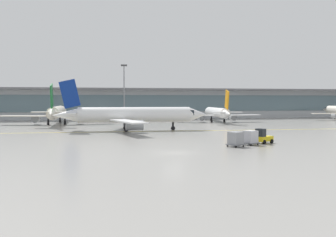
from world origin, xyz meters
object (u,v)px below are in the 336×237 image
Objects in this scene: gate_airplane_2 at (217,113)px; taxiing_regional_jet at (133,115)px; cargo_dolly_lead at (250,137)px; baggage_tug at (263,137)px; apron_light_mast_1 at (124,90)px; cargo_dolly_trailing at (236,139)px; gate_airplane_1 at (57,113)px.

taxiing_regional_jet is at bearing 138.30° from gate_airplane_2.
cargo_dolly_lead is at bearing 171.17° from gate_airplane_2.
taxiing_regional_jet is 10.30× the size of baggage_tug.
cargo_dolly_lead is 66.64m from apron_light_mast_1.
cargo_dolly_trailing is 67.66m from apron_light_mast_1.
cargo_dolly_trailing is at bearing 168.81° from gate_airplane_2.
gate_airplane_1 reaches higher than cargo_dolly_lead.
gate_airplane_2 is 52.31m from cargo_dolly_lead.
cargo_dolly_lead is at bearing -80.59° from apron_light_mast_1.
cargo_dolly_lead and cargo_dolly_trailing have the same top height.
taxiing_regional_jet reaches higher than cargo_dolly_trailing.
gate_airplane_2 is 54.38m from cargo_dolly_trailing.
cargo_dolly_lead is at bearing -61.85° from taxiing_regional_jet.
taxiing_regional_jet is at bearing -92.91° from apron_light_mast_1.
gate_airplane_2 is 0.85× the size of taxiing_regional_jet.
gate_airplane_1 is 57.40m from cargo_dolly_trailing.
taxiing_regional_jet reaches higher than cargo_dolly_lead.
cargo_dolly_trailing is at bearing -151.82° from gate_airplane_1.
gate_airplane_2 is 50.48m from baggage_tug.
baggage_tug is 5.83m from cargo_dolly_trailing.
gate_airplane_2 is 28.54m from apron_light_mast_1.
gate_airplane_2 is at bearing -87.48° from gate_airplane_1.
baggage_tug is at bearing -146.01° from gate_airplane_1.
gate_airplane_1 is 24.53m from apron_light_mast_1.
taxiing_regional_jet is 11.67× the size of cargo_dolly_lead.
cargo_dolly_lead is (12.78, -26.87, -1.97)m from taxiing_regional_jet.
cargo_dolly_trailing is at bearing 180.00° from cargo_dolly_lead.
gate_airplane_1 is at bearing 94.92° from baggage_tug.
baggage_tug is (15.25, -25.55, -2.13)m from taxiing_regional_jet.
gate_airplane_2 is at bearing 45.47° from cargo_dolly_trailing.
gate_airplane_2 reaches higher than cargo_dolly_trailing.
baggage_tug reaches higher than cargo_dolly_lead.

